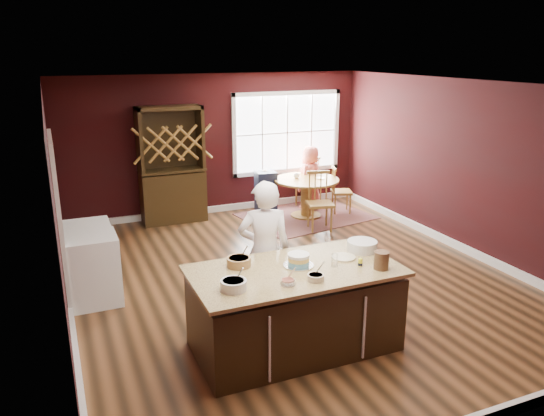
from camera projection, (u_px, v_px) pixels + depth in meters
The scene contains 28 objects.
room_shell at pixel (292, 186), 7.20m from camera, with size 7.00×7.00×7.00m.
window at pixel (287, 133), 10.78m from camera, with size 2.36×0.10×1.66m, color white, non-canonical shape.
doorway at pixel (60, 222), 6.72m from camera, with size 0.08×1.26×2.13m, color white, non-canonical shape.
kitchen_island at pixel (295, 310), 5.70m from camera, with size 2.21×1.16×0.92m.
dining_table at pixel (306, 190), 10.19m from camera, with size 1.24×1.24×0.75m.
baker at pixel (265, 252), 6.20m from camera, with size 0.63×0.41×1.72m, color white.
layer_cake at pixel (299, 260), 5.62m from camera, with size 0.33×0.33×0.13m, color white, non-canonical shape.
bowl_blue at pixel (234, 285), 5.07m from camera, with size 0.26×0.26×0.10m, color white.
bowl_yellow at pixel (239, 262), 5.62m from camera, with size 0.26×0.26×0.10m, color olive.
bowl_pink at pixel (288, 282), 5.18m from camera, with size 0.15×0.15×0.06m, color silver.
bowl_olive at pixel (316, 277), 5.28m from camera, with size 0.17×0.17×0.06m, color white.
drinking_glass at pixel (335, 260), 5.61m from camera, with size 0.07×0.07×0.14m, color silver.
dinner_plate at pixel (343, 257), 5.85m from camera, with size 0.27×0.27×0.02m, color beige.
white_tub at pixel (362, 246), 6.05m from camera, with size 0.34×0.34×0.12m, color white.
stoneware_crock at pixel (381, 260), 5.54m from camera, with size 0.16×0.16×0.19m, color brown.
toy_figurine at pixel (360, 262), 5.63m from camera, with size 0.05×0.05×0.09m, color #FEFF25, non-canonical shape.
rug at pixel (306, 216), 10.34m from camera, with size 2.30×1.78×0.01m, color brown.
chair_east at pixel (342, 190), 10.46m from camera, with size 0.39×0.38×0.94m, color brown, non-canonical shape.
chair_south at pixel (320, 201), 9.43m from camera, with size 0.45×0.42×1.06m, color brown, non-canonical shape.
chair_north at pixel (307, 181), 10.95m from camera, with size 0.43×0.41×1.03m, color olive, non-canonical shape.
seated_woman at pixel (310, 178), 10.68m from camera, with size 0.63×0.41×1.29m, color #C15446.
high_chair at pixel (266, 193), 10.27m from camera, with size 0.37×0.37×0.92m, color black, non-canonical shape.
toddler at pixel (263, 176), 10.14m from camera, with size 0.18×0.14×0.26m, color #8CA5BF, non-canonical shape.
table_plate at pixel (320, 178), 10.16m from camera, with size 0.19×0.19×0.01m, color beige.
table_cup at pixel (297, 176), 10.17m from camera, with size 0.12×0.12×0.09m, color white.
hutch at pixel (172, 165), 9.77m from camera, with size 1.18×0.49×2.16m, color black.
washer at pixel (94, 269), 6.73m from camera, with size 0.62×0.60×0.90m, color white.
dryer at pixel (90, 253), 7.29m from camera, with size 0.60×0.58×0.87m, color silver.
Camera 1 is at (-2.98, -6.33, 3.13)m, focal length 35.00 mm.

